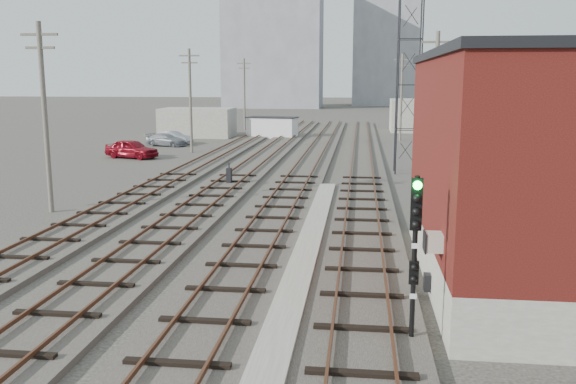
% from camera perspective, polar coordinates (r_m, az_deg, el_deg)
% --- Properties ---
extents(ground, '(320.00, 320.00, 0.00)m').
position_cam_1_polar(ground, '(67.74, 4.81, 5.04)').
color(ground, '#282621').
rests_on(ground, ground).
extents(track_right, '(3.20, 90.00, 0.39)m').
position_cam_1_polar(track_right, '(46.82, 6.93, 2.72)').
color(track_right, '#332D28').
rests_on(track_right, ground).
extents(track_mid_right, '(3.20, 90.00, 0.39)m').
position_cam_1_polar(track_mid_right, '(46.98, 2.04, 2.82)').
color(track_mid_right, '#332D28').
rests_on(track_mid_right, ground).
extents(track_mid_left, '(3.20, 90.00, 0.39)m').
position_cam_1_polar(track_mid_left, '(47.48, -2.78, 2.89)').
color(track_mid_left, '#332D28').
rests_on(track_mid_left, ground).
extents(track_left, '(3.20, 90.00, 0.39)m').
position_cam_1_polar(track_left, '(48.30, -7.47, 2.95)').
color(track_left, '#332D28').
rests_on(track_left, ground).
extents(platform_curb, '(0.90, 28.00, 0.26)m').
position_cam_1_polar(platform_curb, '(22.36, 1.75, -5.65)').
color(platform_curb, gray).
rests_on(platform_curb, ground).
extents(brick_building, '(6.54, 12.20, 7.22)m').
position_cam_1_polar(brick_building, '(20.25, 21.43, 2.06)').
color(brick_building, gray).
rests_on(brick_building, ground).
extents(lattice_tower, '(1.60, 1.60, 15.00)m').
position_cam_1_polar(lattice_tower, '(42.54, 11.28, 11.82)').
color(lattice_tower, black).
rests_on(lattice_tower, ground).
extents(utility_pole_left_a, '(1.80, 0.24, 9.00)m').
position_cam_1_polar(utility_pole_left_a, '(31.22, -21.81, 6.89)').
color(utility_pole_left_a, '#595147').
rests_on(utility_pole_left_a, ground).
extents(utility_pole_left_b, '(1.80, 0.24, 9.00)m').
position_cam_1_polar(utility_pole_left_b, '(54.50, -9.12, 8.70)').
color(utility_pole_left_b, '#595147').
rests_on(utility_pole_left_b, ground).
extents(utility_pole_left_c, '(1.80, 0.24, 9.00)m').
position_cam_1_polar(utility_pole_left_c, '(78.84, -4.10, 9.30)').
color(utility_pole_left_c, '#595147').
rests_on(utility_pole_left_c, ground).
extents(utility_pole_right_a, '(1.80, 0.24, 9.00)m').
position_cam_1_polar(utility_pole_right_a, '(35.68, 13.58, 7.69)').
color(utility_pole_right_a, '#595147').
rests_on(utility_pole_right_a, ground).
extents(utility_pole_right_b, '(1.80, 0.24, 9.00)m').
position_cam_1_polar(utility_pole_right_b, '(65.55, 10.56, 8.92)').
color(utility_pole_right_b, '#595147').
rests_on(utility_pole_right_b, ground).
extents(apartment_left, '(22.00, 14.00, 30.00)m').
position_cam_1_polar(apartment_left, '(144.12, -1.35, 13.88)').
color(apartment_left, gray).
rests_on(apartment_left, ground).
extents(apartment_right, '(16.00, 12.00, 26.00)m').
position_cam_1_polar(apartment_right, '(157.65, 9.09, 12.73)').
color(apartment_right, gray).
rests_on(apartment_right, ground).
extents(shed_left, '(8.00, 5.00, 3.20)m').
position_cam_1_polar(shed_left, '(70.02, -8.46, 6.45)').
color(shed_left, gray).
rests_on(shed_left, ground).
extents(shed_right, '(6.00, 6.00, 4.00)m').
position_cam_1_polar(shed_right, '(77.81, 11.79, 7.03)').
color(shed_right, gray).
rests_on(shed_right, ground).
extents(signal_mast, '(0.40, 0.41, 4.15)m').
position_cam_1_polar(signal_mast, '(14.72, 11.78, -5.05)').
color(signal_mast, gray).
rests_on(signal_mast, ground).
extents(switch_stand, '(0.33, 0.33, 1.30)m').
position_cam_1_polar(switch_stand, '(37.01, -5.53, 1.51)').
color(switch_stand, black).
rests_on(switch_stand, ground).
extents(site_trailer, '(5.90, 3.48, 2.33)m').
position_cam_1_polar(site_trailer, '(67.94, -1.49, 6.08)').
color(site_trailer, silver).
rests_on(site_trailer, ground).
extents(car_red, '(4.90, 3.19, 1.55)m').
position_cam_1_polar(car_red, '(51.68, -14.42, 3.94)').
color(car_red, maroon).
rests_on(car_red, ground).
extents(car_silver, '(4.08, 2.21, 1.28)m').
position_cam_1_polar(car_silver, '(62.25, -10.68, 5.01)').
color(car_silver, '#A1A4A8').
rests_on(car_silver, ground).
extents(car_grey, '(4.45, 2.76, 1.20)m').
position_cam_1_polar(car_grey, '(60.54, -11.35, 4.81)').
color(car_grey, gray).
rests_on(car_grey, ground).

